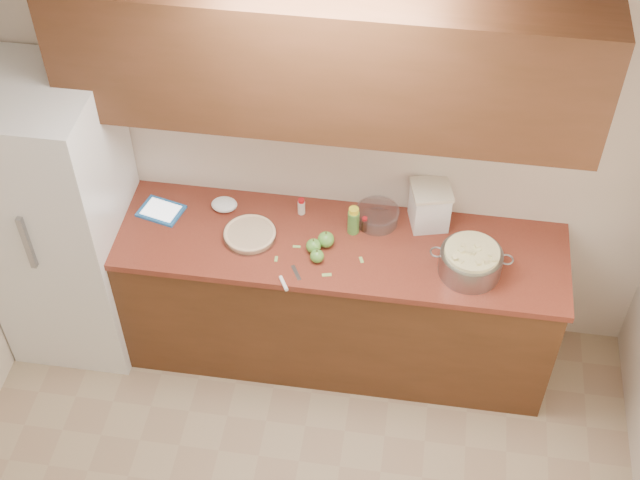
# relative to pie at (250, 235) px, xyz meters

# --- Properties ---
(room_shell) EXTENTS (3.60, 3.60, 3.60)m
(room_shell) POSITION_rel_pie_xyz_m (0.38, -1.44, 0.36)
(room_shell) COLOR tan
(room_shell) RESTS_ON ground
(counter_run) EXTENTS (2.64, 0.68, 0.92)m
(counter_run) POSITION_rel_pie_xyz_m (0.38, 0.03, -0.48)
(counter_run) COLOR #512C16
(counter_run) RESTS_ON ground
(upper_cabinets) EXTENTS (2.60, 0.34, 0.70)m
(upper_cabinets) POSITION_rel_pie_xyz_m (0.38, 0.19, 1.01)
(upper_cabinets) COLOR #4F2A18
(upper_cabinets) RESTS_ON room_shell
(fridge) EXTENTS (0.70, 0.70, 1.80)m
(fridge) POSITION_rel_pie_xyz_m (-1.06, -0.00, -0.04)
(fridge) COLOR silver
(fridge) RESTS_ON ground
(pie) EXTENTS (0.29, 0.29, 0.05)m
(pie) POSITION_rel_pie_xyz_m (0.00, 0.00, 0.00)
(pie) COLOR silver
(pie) RESTS_ON counter_run
(colander) EXTENTS (0.43, 0.32, 0.16)m
(colander) POSITION_rel_pie_xyz_m (1.17, -0.07, 0.05)
(colander) COLOR gray
(colander) RESTS_ON counter_run
(flour_canister) EXTENTS (0.25, 0.25, 0.25)m
(flour_canister) POSITION_rel_pie_xyz_m (0.94, 0.26, 0.10)
(flour_canister) COLOR white
(flour_canister) RESTS_ON counter_run
(tablet) EXTENTS (0.27, 0.23, 0.02)m
(tablet) POSITION_rel_pie_xyz_m (-0.52, 0.12, -0.02)
(tablet) COLOR #2468AF
(tablet) RESTS_ON counter_run
(paring_knife) EXTENTS (0.12, 0.19, 0.02)m
(paring_knife) POSITION_rel_pie_xyz_m (0.24, -0.29, -0.02)
(paring_knife) COLOR gray
(paring_knife) RESTS_ON counter_run
(lemon_bottle) EXTENTS (0.06, 0.06, 0.17)m
(lemon_bottle) POSITION_rel_pie_xyz_m (0.54, 0.13, 0.06)
(lemon_bottle) COLOR #4C8C38
(lemon_bottle) RESTS_ON counter_run
(cinnamon_shaker) EXTENTS (0.04, 0.04, 0.10)m
(cinnamon_shaker) POSITION_rel_pie_xyz_m (0.24, 0.23, 0.02)
(cinnamon_shaker) COLOR beige
(cinnamon_shaker) RESTS_ON counter_run
(vanilla_bottle) EXTENTS (0.03, 0.03, 0.09)m
(vanilla_bottle) POSITION_rel_pie_xyz_m (0.60, 0.14, 0.02)
(vanilla_bottle) COLOR black
(vanilla_bottle) RESTS_ON counter_run
(mixing_bowl) EXTENTS (0.24, 0.24, 0.09)m
(mixing_bowl) POSITION_rel_pie_xyz_m (0.66, 0.22, 0.02)
(mixing_bowl) COLOR silver
(mixing_bowl) RESTS_ON counter_run
(paper_towel) EXTENTS (0.15, 0.13, 0.06)m
(paper_towel) POSITION_rel_pie_xyz_m (-0.18, 0.20, 0.01)
(paper_towel) COLOR white
(paper_towel) RESTS_ON counter_run
(apple_left) EXTENTS (0.08, 0.08, 0.09)m
(apple_left) POSITION_rel_pie_xyz_m (0.35, -0.05, 0.02)
(apple_left) COLOR #559535
(apple_left) RESTS_ON counter_run
(apple_center) EXTENTS (0.09, 0.09, 0.10)m
(apple_center) POSITION_rel_pie_xyz_m (0.41, 0.00, 0.02)
(apple_center) COLOR #559535
(apple_center) RESTS_ON counter_run
(apple_front) EXTENTS (0.07, 0.07, 0.09)m
(apple_front) POSITION_rel_pie_xyz_m (0.38, -0.11, 0.01)
(apple_front) COLOR #559535
(apple_front) RESTS_ON counter_run
(peel_a) EXTENTS (0.05, 0.03, 0.00)m
(peel_a) POSITION_rel_pie_xyz_m (0.44, -0.20, -0.02)
(peel_a) COLOR #93BB5B
(peel_a) RESTS_ON counter_run
(peel_b) EXTENTS (0.04, 0.02, 0.00)m
(peel_b) POSITION_rel_pie_xyz_m (0.26, -0.03, -0.02)
(peel_b) COLOR #93BB5B
(peel_b) RESTS_ON counter_run
(peel_c) EXTENTS (0.02, 0.04, 0.00)m
(peel_c) POSITION_rel_pie_xyz_m (0.17, -0.13, -0.02)
(peel_c) COLOR #93BB5B
(peel_c) RESTS_ON counter_run
(peel_d) EXTENTS (0.03, 0.05, 0.00)m
(peel_d) POSITION_rel_pie_xyz_m (0.61, -0.07, -0.02)
(peel_d) COLOR #93BB5B
(peel_d) RESTS_ON counter_run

